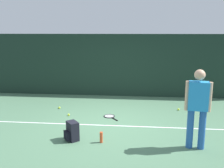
% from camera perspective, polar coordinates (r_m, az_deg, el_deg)
% --- Properties ---
extents(ground_plane, '(12.00, 12.00, 0.00)m').
position_cam_1_polar(ground_plane, '(7.02, -0.33, -8.69)').
color(ground_plane, '#4C7556').
extents(back_fence, '(10.00, 0.10, 2.35)m').
position_cam_1_polar(back_fence, '(9.64, 1.54, 4.17)').
color(back_fence, '#192D23').
rests_on(back_fence, ground).
extents(court_line, '(9.00, 0.05, 0.00)m').
position_cam_1_polar(court_line, '(6.83, -0.51, -9.27)').
color(court_line, white).
rests_on(court_line, ground).
extents(tennis_player, '(0.53, 0.28, 1.70)m').
position_cam_1_polar(tennis_player, '(5.56, 18.66, -4.38)').
color(tennis_player, '#2659A5').
rests_on(tennis_player, ground).
extents(tennis_racket, '(0.51, 0.60, 0.03)m').
position_cam_1_polar(tennis_racket, '(7.48, -0.50, -7.28)').
color(tennis_racket, black).
rests_on(tennis_racket, ground).
extents(backpack, '(0.38, 0.38, 0.44)m').
position_cam_1_polar(backpack, '(5.97, -8.94, -10.46)').
color(backpack, black).
rests_on(backpack, ground).
extents(tennis_ball_near_player, '(0.07, 0.07, 0.07)m').
position_cam_1_polar(tennis_ball_near_player, '(8.33, 14.68, -5.51)').
color(tennis_ball_near_player, '#CCE033').
rests_on(tennis_ball_near_player, ground).
extents(tennis_ball_by_fence, '(0.07, 0.07, 0.07)m').
position_cam_1_polar(tennis_ball_by_fence, '(7.66, -9.69, -6.81)').
color(tennis_ball_by_fence, '#CCE033').
rests_on(tennis_ball_by_fence, ground).
extents(tennis_ball_mid_court, '(0.07, 0.07, 0.07)m').
position_cam_1_polar(tennis_ball_mid_court, '(8.39, -11.71, -5.23)').
color(tennis_ball_mid_court, '#CCE033').
rests_on(tennis_ball_mid_court, ground).
extents(water_bottle, '(0.07, 0.07, 0.25)m').
position_cam_1_polar(water_bottle, '(5.82, -2.43, -11.85)').
color(water_bottle, '#D84C26').
rests_on(water_bottle, ground).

